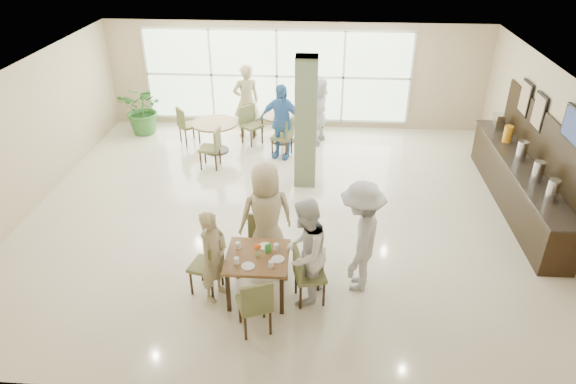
# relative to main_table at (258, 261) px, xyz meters

# --- Properties ---
(ground) EXTENTS (10.00, 10.00, 0.00)m
(ground) POSITION_rel_main_table_xyz_m (0.17, 2.57, -0.66)
(ground) COLOR beige
(ground) RESTS_ON ground
(room_shell) EXTENTS (10.00, 10.00, 10.00)m
(room_shell) POSITION_rel_main_table_xyz_m (0.17, 2.57, 1.05)
(room_shell) COLOR white
(room_shell) RESTS_ON ground
(window_bank) EXTENTS (7.00, 0.04, 7.00)m
(window_bank) POSITION_rel_main_table_xyz_m (-0.33, 7.03, 0.74)
(window_bank) COLOR silver
(window_bank) RESTS_ON ground
(column) EXTENTS (0.45, 0.45, 2.80)m
(column) POSITION_rel_main_table_xyz_m (0.57, 3.77, 0.74)
(column) COLOR #5C6A4A
(column) RESTS_ON ground
(main_table) EXTENTS (0.95, 0.95, 0.75)m
(main_table) POSITION_rel_main_table_xyz_m (0.00, 0.00, 0.00)
(main_table) COLOR brown
(main_table) RESTS_ON ground
(round_table_left) EXTENTS (1.12, 1.12, 0.75)m
(round_table_left) POSITION_rel_main_table_xyz_m (-1.70, 5.29, -0.08)
(round_table_left) COLOR brown
(round_table_left) RESTS_ON ground
(round_table_right) EXTENTS (1.13, 1.13, 0.75)m
(round_table_right) POSITION_rel_main_table_xyz_m (-0.10, 6.00, -0.08)
(round_table_right) COLOR brown
(round_table_right) RESTS_ON ground
(chairs_main_table) EXTENTS (2.18, 1.97, 0.95)m
(chairs_main_table) POSITION_rel_main_table_xyz_m (-0.00, -0.01, -0.18)
(chairs_main_table) COLOR brown
(chairs_main_table) RESTS_ON ground
(chairs_table_left) EXTENTS (2.23, 1.99, 0.95)m
(chairs_table_left) POSITION_rel_main_table_xyz_m (-1.66, 5.30, -0.18)
(chairs_table_left) COLOR brown
(chairs_table_left) RESTS_ON ground
(chairs_table_right) EXTENTS (2.22, 1.90, 0.95)m
(chairs_table_right) POSITION_rel_main_table_xyz_m (-0.11, 6.02, -0.18)
(chairs_table_right) COLOR brown
(chairs_table_right) RESTS_ON ground
(tabletop_clutter) EXTENTS (0.78, 0.72, 0.21)m
(tabletop_clutter) POSITION_rel_main_table_xyz_m (0.03, -0.01, 0.15)
(tabletop_clutter) COLOR white
(tabletop_clutter) RESTS_ON main_table
(buffet_counter) EXTENTS (0.64, 4.70, 1.95)m
(buffet_counter) POSITION_rel_main_table_xyz_m (4.86, 3.07, -0.10)
(buffet_counter) COLOR black
(buffet_counter) RESTS_ON ground
(framed_art_a) EXTENTS (0.05, 0.55, 0.70)m
(framed_art_a) POSITION_rel_main_table_xyz_m (5.11, 3.57, 1.19)
(framed_art_a) COLOR black
(framed_art_a) RESTS_ON ground
(framed_art_b) EXTENTS (0.05, 0.55, 0.70)m
(framed_art_b) POSITION_rel_main_table_xyz_m (5.11, 4.37, 1.19)
(framed_art_b) COLOR black
(framed_art_b) RESTS_ON ground
(potted_plant) EXTENTS (1.44, 1.44, 1.33)m
(potted_plant) POSITION_rel_main_table_xyz_m (-3.78, 6.28, 0.01)
(potted_plant) COLOR #316E2C
(potted_plant) RESTS_ON ground
(teen_left) EXTENTS (0.55, 0.65, 1.52)m
(teen_left) POSITION_rel_main_table_xyz_m (-0.66, -0.07, 0.10)
(teen_left) COLOR tan
(teen_left) RESTS_ON ground
(teen_far) EXTENTS (1.03, 0.79, 1.87)m
(teen_far) POSITION_rel_main_table_xyz_m (0.05, 0.83, 0.28)
(teen_far) COLOR tan
(teen_far) RESTS_ON ground
(teen_right) EXTENTS (0.87, 1.00, 1.74)m
(teen_right) POSITION_rel_main_table_xyz_m (0.71, -0.02, 0.21)
(teen_right) COLOR white
(teen_right) RESTS_ON ground
(teen_standing) EXTENTS (0.92, 1.32, 1.86)m
(teen_standing) POSITION_rel_main_table_xyz_m (1.55, 0.35, 0.27)
(teen_standing) COLOR #AEAEB0
(teen_standing) RESTS_ON ground
(adult_a) EXTENTS (1.19, 0.90, 1.81)m
(adult_a) POSITION_rel_main_table_xyz_m (-0.07, 5.07, 0.25)
(adult_a) COLOR #407BC0
(adult_a) RESTS_ON ground
(adult_b) EXTENTS (1.14, 1.73, 1.73)m
(adult_b) POSITION_rel_main_table_xyz_m (0.78, 5.99, 0.21)
(adult_b) COLOR white
(adult_b) RESTS_ON ground
(adult_standing) EXTENTS (0.82, 0.70, 1.91)m
(adult_standing) POSITION_rel_main_table_xyz_m (-1.06, 6.28, 0.30)
(adult_standing) COLOR tan
(adult_standing) RESTS_ON ground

